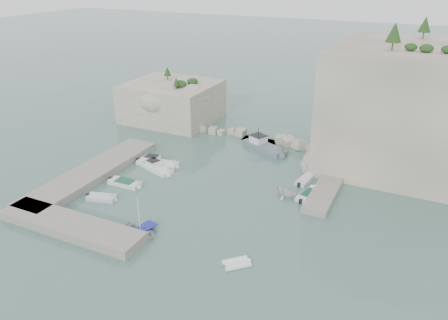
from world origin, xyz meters
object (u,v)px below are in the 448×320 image
at_px(motorboat_c, 125,185).
at_px(tender_east_b, 309,197).
at_px(motorboat_a, 158,165).
at_px(tender_east_a, 286,196).
at_px(tender_east_d, 313,173).
at_px(work_boat, 265,150).
at_px(motorboat_e, 102,199).
at_px(tender_east_c, 305,181).
at_px(rowboat, 141,234).
at_px(motorboat_b, 157,170).
at_px(inflatable_dinghy, 236,265).

distance_m(motorboat_c, tender_east_b, 24.39).
bearing_deg(motorboat_a, tender_east_a, -9.48).
height_order(motorboat_c, tender_east_b, same).
relative_size(tender_east_b, tender_east_d, 1.13).
distance_m(tender_east_a, tender_east_d, 8.29).
bearing_deg(work_boat, tender_east_b, -22.08).
bearing_deg(tender_east_b, motorboat_e, 129.10).
xyz_separation_m(motorboat_a, work_boat, (12.20, 12.13, 0.00)).
bearing_deg(motorboat_a, tender_east_c, 4.07).
bearing_deg(rowboat, tender_east_d, -18.07).
bearing_deg(motorboat_b, rowboat, -42.54).
distance_m(tender_east_b, tender_east_c, 4.24).
xyz_separation_m(motorboat_b, work_boat, (11.32, 13.71, 0.00)).
height_order(motorboat_e, rowboat, rowboat).
bearing_deg(motorboat_a, inflatable_dinghy, -46.31).
xyz_separation_m(rowboat, work_boat, (3.82, 28.14, 0.00)).
bearing_deg(tender_east_a, rowboat, 160.25).
relative_size(motorboat_a, tender_east_d, 1.58).
relative_size(motorboat_c, tender_east_c, 1.16).
bearing_deg(rowboat, tender_east_c, -21.29).
distance_m(tender_east_b, tender_east_d, 7.24).
distance_m(rowboat, tender_east_c, 23.85).
relative_size(motorboat_c, tender_east_d, 1.15).
bearing_deg(tender_east_a, tender_east_b, -49.88).
height_order(motorboat_c, motorboat_a, motorboat_a).
relative_size(inflatable_dinghy, tender_east_c, 0.67).
relative_size(inflatable_dinghy, tender_east_d, 0.66).
bearing_deg(tender_east_b, rowboat, 150.29).
bearing_deg(tender_east_a, motorboat_c, 125.24).
bearing_deg(motorboat_a, rowboat, -69.47).
height_order(tender_east_b, work_boat, work_boat).
height_order(inflatable_dinghy, tender_east_c, tender_east_c).
bearing_deg(motorboat_b, motorboat_a, 139.24).
height_order(motorboat_e, motorboat_b, motorboat_b).
distance_m(tender_east_c, work_boat, 11.94).
relative_size(inflatable_dinghy, work_boat, 0.33).
bearing_deg(tender_east_b, inflatable_dinghy, -177.37).
bearing_deg(motorboat_c, work_boat, 56.14).
height_order(motorboat_b, inflatable_dinghy, motorboat_b).
height_order(motorboat_c, motorboat_b, motorboat_b).
relative_size(motorboat_b, tender_east_c, 1.41).
xyz_separation_m(rowboat, tender_east_d, (12.95, 23.38, 0.00)).
distance_m(motorboat_e, work_boat, 27.13).
height_order(inflatable_dinghy, tender_east_b, tender_east_b).
bearing_deg(motorboat_b, inflatable_dinghy, -17.62).
bearing_deg(tender_east_a, motorboat_e, 135.85).
bearing_deg(tender_east_c, motorboat_e, 134.05).
height_order(tender_east_a, tender_east_c, tender_east_a).
distance_m(tender_east_a, tender_east_b, 2.90).
bearing_deg(tender_east_c, motorboat_c, 125.59).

